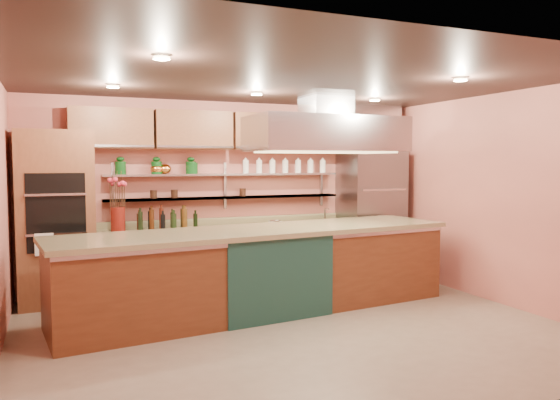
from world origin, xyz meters
name	(u,v)px	position (x,y,z in m)	size (l,w,h in m)	color
floor	(294,330)	(0.00, 0.00, -0.01)	(6.00, 5.00, 0.02)	gray
ceiling	(295,79)	(0.00, 0.00, 2.80)	(6.00, 5.00, 0.02)	black
wall_back	(228,194)	(0.00, 2.50, 1.40)	(6.00, 0.04, 2.80)	#C76D5E
wall_front	(442,232)	(0.00, -2.50, 1.40)	(6.00, 0.04, 2.80)	#C76D5E
wall_right	(500,199)	(3.00, 0.00, 1.40)	(0.04, 5.00, 2.80)	#C76D5E
oven_stack	(56,218)	(-2.45, 2.18, 1.15)	(0.95, 0.64, 2.30)	brown
refrigerator	(371,213)	(2.35, 2.14, 1.05)	(0.95, 0.72, 2.10)	slate
back_counter	(231,257)	(-0.05, 2.20, 0.47)	(3.84, 0.64, 0.93)	#A47F62
wall_shelf_lower	(227,198)	(-0.05, 2.37, 1.35)	(3.60, 0.26, 0.03)	#ABADB2
wall_shelf_upper	(227,174)	(-0.05, 2.37, 1.70)	(3.60, 0.26, 0.03)	#ABADB2
upper_cabinets	(231,131)	(0.00, 2.32, 2.35)	(4.60, 0.36, 0.55)	brown
range_hood	(326,134)	(0.82, 0.83, 2.25)	(2.00, 1.00, 0.45)	#ABADB2
ceiling_downlights	(287,84)	(0.00, 0.20, 2.77)	(4.00, 2.80, 0.02)	#FFE5A5
island	(261,270)	(-0.08, 0.83, 0.53)	(5.04, 1.10, 1.05)	brown
flower_vase	(118,220)	(-1.67, 2.15, 1.10)	(0.19, 0.19, 0.34)	maroon
oil_bottle_cluster	(168,220)	(-0.99, 2.15, 1.07)	(0.89, 0.26, 0.29)	black
kitchen_scale	(275,221)	(0.65, 2.15, 0.98)	(0.18, 0.13, 0.10)	white
bar_faucet	(325,215)	(1.55, 2.25, 1.04)	(0.03, 0.03, 0.21)	white
copper_kettle	(165,169)	(-0.98, 2.37, 1.79)	(0.18, 0.18, 0.14)	orange
green_canister	(193,168)	(-0.57, 2.37, 1.80)	(0.13, 0.13, 0.16)	#0D3E12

